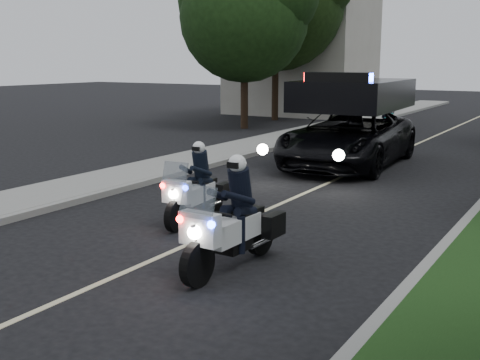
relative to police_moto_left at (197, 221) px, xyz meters
The scene contains 12 objects.
ground 1.86m from the police_moto_left, 64.81° to the right, with size 120.00×120.00×0.00m, color black.
curb_left 8.95m from the police_moto_left, 111.69° to the left, with size 0.20×60.00×0.15m, color gray.
sidewalk_left 9.41m from the police_moto_left, 117.93° to the left, with size 2.00×60.00×0.16m, color gray.
building_far 26.24m from the police_moto_left, 110.74° to the left, with size 8.00×6.00×7.00m, color #A8A396.
lane_marking 8.35m from the police_moto_left, 84.56° to the left, with size 0.12×50.00×0.01m, color #BFB78C.
police_moto_left is the anchor object (origin of this frame).
police_moto_right 2.99m from the police_moto_left, 43.73° to the right, with size 0.76×2.18×1.86m, color silver, non-canonical shape.
police_suv 8.02m from the police_moto_left, 88.31° to the left, with size 3.01×6.50×3.16m, color black.
bicycle 16.78m from the police_moto_left, 94.29° to the left, with size 0.67×1.92×1.00m, color black.
cyclist 16.78m from the police_moto_left, 94.29° to the left, with size 0.61×0.41×1.69m, color black.
tree_left_near 17.32m from the police_moto_left, 117.41° to the left, with size 6.15×6.15×10.26m, color #193712, non-canonical shape.
tree_left_far 21.58m from the police_moto_left, 113.53° to the left, with size 7.43×7.43×12.38m, color #1B3310, non-canonical shape.
Camera 1 is at (6.25, -8.22, 3.32)m, focal length 44.99 mm.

